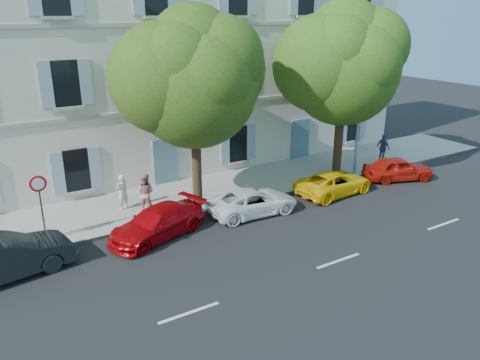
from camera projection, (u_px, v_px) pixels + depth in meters
ground at (275, 222)px, 20.22m from camera, size 90.00×90.00×0.00m
sidewalk at (224, 189)px, 23.77m from camera, size 36.00×4.50×0.15m
kerb at (246, 203)px, 22.02m from camera, size 36.00×0.16×0.16m
building at (172, 60)px, 26.39m from camera, size 28.00×7.00×12.00m
car_dark_sedan at (4, 258)px, 15.69m from camera, size 4.76×2.29×1.51m
car_red_coupe at (157, 223)px, 18.63m from camera, size 4.57×2.98×1.23m
car_white_coupe at (253, 202)px, 20.84m from camera, size 4.20×2.14×1.14m
car_yellow_supercar at (334, 183)px, 23.14m from camera, size 4.31×2.25×1.16m
car_red_hatchback at (398, 169)px, 25.08m from camera, size 4.00×2.67×1.26m
tree_left at (194, 85)px, 19.81m from camera, size 5.51×5.51×8.54m
tree_right at (344, 70)px, 23.72m from camera, size 5.71×5.71×8.80m
road_sign at (40, 195)px, 17.51m from camera, size 0.62×0.09×2.69m
street_lamp at (364, 88)px, 24.13m from camera, size 0.26×1.75×8.26m
pedestrian_a at (122, 192)px, 20.93m from camera, size 0.69×0.59×1.61m
pedestrian_b at (145, 193)px, 20.53m from camera, size 1.11×1.07×1.80m
pedestrian_c at (383, 148)px, 27.65m from camera, size 0.48×1.01×1.68m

